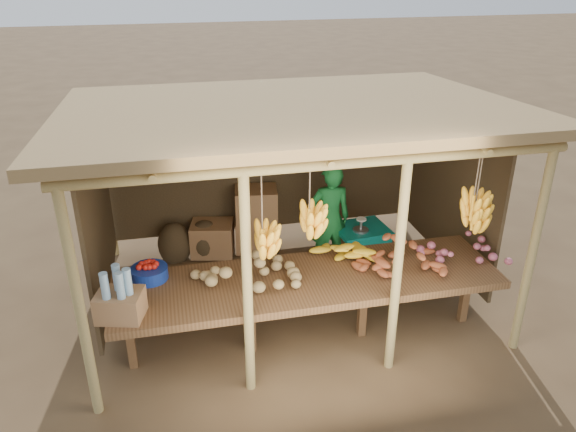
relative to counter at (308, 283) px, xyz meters
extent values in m
plane|color=brown|center=(0.00, 0.95, -0.74)|extent=(60.00, 60.00, 0.00)
cylinder|color=tan|center=(-2.10, -0.55, 0.36)|extent=(0.09, 0.09, 2.20)
cylinder|color=tan|center=(2.10, -0.55, 0.36)|extent=(0.09, 0.09, 2.20)
cylinder|color=tan|center=(-2.10, 2.45, 0.36)|extent=(0.09, 0.09, 2.20)
cylinder|color=tan|center=(2.10, 2.45, 0.36)|extent=(0.09, 0.09, 2.20)
cylinder|color=tan|center=(-0.70, -0.55, 0.36)|extent=(0.09, 0.09, 2.20)
cylinder|color=tan|center=(0.70, -0.55, 0.36)|extent=(0.09, 0.09, 2.20)
cylinder|color=tan|center=(0.00, -0.55, 1.46)|extent=(4.40, 0.09, 0.09)
cylinder|color=tan|center=(0.00, 2.45, 1.46)|extent=(4.40, 0.09, 0.09)
cube|color=#9A7848|center=(0.00, 0.95, 1.55)|extent=(4.70, 3.50, 0.28)
cube|color=#4A3922|center=(0.00, 2.43, 0.47)|extent=(4.20, 0.04, 1.98)
cube|color=#4A3922|center=(-2.08, 1.15, 0.47)|extent=(0.04, 2.40, 1.98)
cube|color=#4A3922|center=(2.08, 1.15, 0.47)|extent=(0.04, 2.40, 1.98)
cube|color=brown|center=(0.00, 0.00, 0.02)|extent=(3.90, 1.05, 0.08)
cube|color=brown|center=(-1.80, 0.00, -0.38)|extent=(0.08, 0.08, 0.72)
cube|color=brown|center=(-0.60, 0.00, -0.38)|extent=(0.08, 0.08, 0.72)
cube|color=brown|center=(0.60, 0.00, -0.38)|extent=(0.08, 0.08, 0.72)
cube|color=brown|center=(1.80, 0.00, -0.38)|extent=(0.08, 0.08, 0.72)
cylinder|color=navy|center=(-1.56, 0.33, 0.13)|extent=(0.37, 0.37, 0.13)
cube|color=#966A43|center=(-1.81, -0.29, 0.19)|extent=(0.47, 0.41, 0.25)
imported|color=#197431|center=(0.65, 1.43, -0.01)|extent=(0.55, 0.37, 1.45)
cube|color=brown|center=(1.05, 1.35, -0.47)|extent=(0.63, 0.55, 0.54)
cube|color=#0B7F7A|center=(1.05, 1.35, -0.17)|extent=(0.70, 0.62, 0.05)
cube|color=#966A43|center=(-0.17, 2.15, -0.49)|extent=(0.62, 0.53, 0.45)
cube|color=#966A43|center=(-0.17, 2.15, -0.05)|extent=(0.62, 0.53, 0.45)
cube|color=#966A43|center=(-0.79, 2.15, -0.49)|extent=(0.62, 0.53, 0.45)
ellipsoid|color=#4A3922|center=(-1.30, 2.15, -0.47)|extent=(0.45, 0.45, 0.61)
ellipsoid|color=#4A3922|center=(-0.89, 2.15, -0.47)|extent=(0.45, 0.45, 0.61)
camera|label=1|loc=(-1.26, -4.69, 3.03)|focal=35.00mm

